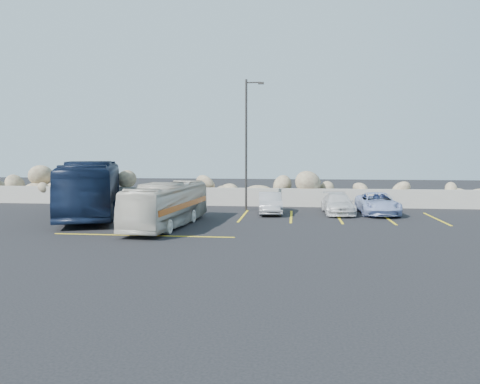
# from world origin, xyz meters

# --- Properties ---
(ground) EXTENTS (90.00, 90.00, 0.00)m
(ground) POSITION_xyz_m (0.00, 0.00, 0.00)
(ground) COLOR black
(ground) RESTS_ON ground
(seawall) EXTENTS (60.00, 0.40, 1.20)m
(seawall) POSITION_xyz_m (0.00, 12.00, 0.60)
(seawall) COLOR gray
(seawall) RESTS_ON ground
(riprap_pile) EXTENTS (54.00, 2.80, 2.60)m
(riprap_pile) POSITION_xyz_m (0.00, 13.20, 1.30)
(riprap_pile) COLOR #877158
(riprap_pile) RESTS_ON ground
(parking_lines) EXTENTS (18.16, 9.36, 0.01)m
(parking_lines) POSITION_xyz_m (4.64, 5.57, 0.01)
(parking_lines) COLOR gold
(parking_lines) RESTS_ON ground
(lamppost) EXTENTS (1.14, 0.18, 8.00)m
(lamppost) POSITION_xyz_m (2.56, 9.50, 4.30)
(lamppost) COLOR #302D2B
(lamppost) RESTS_ON ground
(vintage_bus) EXTENTS (2.43, 7.78, 2.13)m
(vintage_bus) POSITION_xyz_m (-0.61, 2.78, 1.07)
(vintage_bus) COLOR beige
(vintage_bus) RESTS_ON ground
(tour_coach) EXTENTS (6.10, 11.35, 3.09)m
(tour_coach) POSITION_xyz_m (-5.94, 6.14, 1.55)
(tour_coach) COLOR black
(tour_coach) RESTS_ON ground
(car_b) EXTENTS (1.64, 3.86, 1.24)m
(car_b) POSITION_xyz_m (4.05, 8.17, 0.62)
(car_b) COLOR #A2A2A6
(car_b) RESTS_ON ground
(car_c) EXTENTS (1.84, 4.15, 1.18)m
(car_c) POSITION_xyz_m (7.99, 8.51, 0.59)
(car_c) COLOR silver
(car_c) RESTS_ON ground
(car_d) EXTENTS (2.16, 4.55, 1.25)m
(car_d) POSITION_xyz_m (10.26, 8.62, 0.63)
(car_d) COLOR #96A7D5
(car_d) RESTS_ON ground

